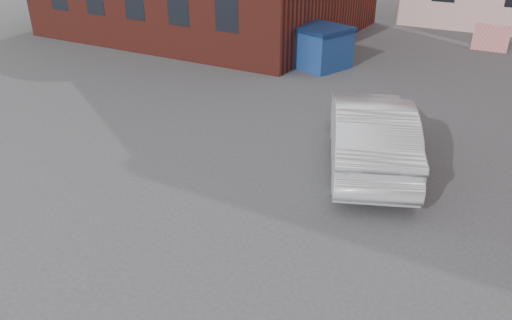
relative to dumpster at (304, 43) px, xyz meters
The scene contains 3 objects.
ground 10.45m from the dumpster, 72.86° to the right, with size 120.00×120.00×0.00m, color #38383A.
dumpster is the anchor object (origin of this frame).
silver_car 7.90m from the dumpster, 54.94° to the right, with size 1.58×4.52×1.49m, color #ABADB2.
Camera 1 is at (4.15, -6.09, 4.97)m, focal length 35.00 mm.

